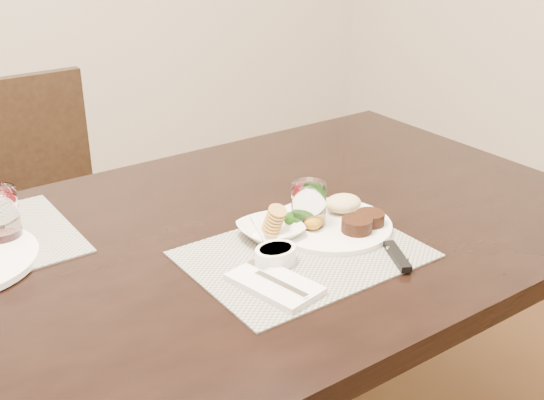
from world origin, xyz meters
TOP-DOWN VIEW (x-y plane):
  - dining_table at (0.00, 0.00)m, footprint 2.00×1.00m
  - chair_far at (0.00, 0.93)m, footprint 0.42×0.42m
  - placemat_near at (0.21, -0.16)m, footprint 0.46×0.34m
  - dinner_plate at (0.34, -0.11)m, footprint 0.26×0.26m
  - napkin_fork at (0.09, -0.23)m, footprint 0.13×0.19m
  - steak_knife at (0.35, -0.26)m, footprint 0.08×0.26m
  - cracker_bowl at (0.20, -0.07)m, footprint 0.14×0.14m
  - sauce_ramekin at (0.14, -0.16)m, footprint 0.09×0.13m
  - wine_glass_near at (0.29, -0.07)m, footprint 0.08×0.08m

SIDE VIEW (x-z plane):
  - chair_far at x=0.00m, z-range 0.05..0.95m
  - dining_table at x=0.00m, z-range 0.29..1.04m
  - placemat_near at x=0.21m, z-range 0.75..0.75m
  - steak_knife at x=0.35m, z-range 0.75..0.77m
  - napkin_fork at x=0.09m, z-range 0.75..0.77m
  - dinner_plate at x=0.34m, z-range 0.75..0.79m
  - cracker_bowl at x=0.20m, z-range 0.74..0.80m
  - sauce_ramekin at x=0.14m, z-range 0.74..0.81m
  - wine_glass_near at x=0.29m, z-range 0.75..0.85m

